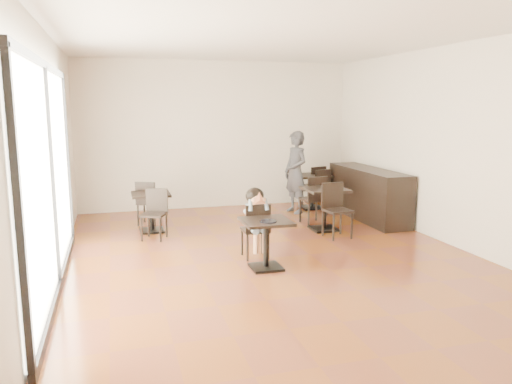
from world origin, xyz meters
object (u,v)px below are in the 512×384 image
object	(u,v)px
chair_left_a	(149,203)
chair_back_a	(313,186)
chair_mid_a	(313,199)
chair_left_b	(154,215)
chair_back_b	(329,192)
cafe_table_left	(151,212)
child_table	(266,244)
child_chair	(255,230)
cafe_table_mid	(324,209)
cafe_table_back	(312,192)
chair_mid_b	(338,211)
adult_patron	(296,172)
child	(255,223)

from	to	relation	value
chair_left_a	chair_back_a	xyz separation A→B (m)	(3.71, 0.85, 0.03)
chair_mid_a	chair_back_a	size ratio (longest dim) A/B	1.03
chair_left_b	chair_back_a	xyz separation A→B (m)	(3.71, 1.95, 0.03)
chair_left_a	chair_back_b	world-z (taller)	chair_back_b
cafe_table_left	chair_mid_a	xyz separation A→B (m)	(3.03, -0.20, 0.11)
chair_back_b	child_table	bearing A→B (deg)	-142.39
child_table	chair_left_b	world-z (taller)	chair_left_b
child_chair	chair_left_a	distance (m)	2.89
cafe_table_mid	chair_left_a	bearing A→B (deg)	156.75
cafe_table_mid	cafe_table_back	distance (m)	1.94
child_table	chair_mid_b	world-z (taller)	chair_mid_b
chair_mid_b	chair_back_b	distance (m)	1.99
child_table	chair_left_b	distance (m)	2.42
adult_patron	cafe_table_back	distance (m)	0.76
chair_left_a	child_table	bearing A→B (deg)	138.23
child	adult_patron	xyz separation A→B (m)	(1.69, 2.82, 0.34)
cafe_table_mid	chair_back_a	xyz separation A→B (m)	(0.67, 2.15, 0.06)
cafe_table_mid	chair_back_b	distance (m)	1.48
child	chair_left_b	size ratio (longest dim) A/B	1.24
cafe_table_mid	chair_back_a	size ratio (longest dim) A/B	0.86
chair_back_b	child_chair	bearing A→B (deg)	-147.84
cafe_table_left	chair_left_a	size ratio (longest dim) A/B	0.83
child_table	adult_patron	size ratio (longest dim) A/B	0.40
adult_patron	chair_mid_a	size ratio (longest dim) A/B	1.85
chair_mid_b	chair_back_b	size ratio (longest dim) A/B	1.03
child_chair	child	xyz separation A→B (m)	(0.00, -0.00, 0.11)
adult_patron	cafe_table_left	world-z (taller)	adult_patron
child_chair	child	world-z (taller)	child
cafe_table_mid	chair_mid_b	distance (m)	0.56
cafe_table_back	chair_mid_a	world-z (taller)	chair_mid_a
child_chair	chair_mid_a	distance (m)	2.45
cafe_table_back	chair_mid_a	distance (m)	1.42
cafe_table_mid	cafe_table_left	world-z (taller)	cafe_table_mid
chair_mid_a	child_table	bearing A→B (deg)	48.66
cafe_table_back	chair_left_b	distance (m)	3.93
child	child_table	bearing A→B (deg)	-90.00
child_chair	chair_back_b	distance (m)	3.48
chair_left_a	adult_patron	bearing A→B (deg)	-150.47
chair_mid_a	chair_back_b	distance (m)	1.02
child_chair	chair_left_b	distance (m)	1.99
chair_mid_a	chair_back_b	size ratio (longest dim) A/B	1.03
cafe_table_mid	child_table	bearing A→B (deg)	-132.83
child_table	chair_back_a	distance (m)	4.60
chair_left_b	chair_back_a	world-z (taller)	chair_back_a
cafe_table_back	chair_left_b	size ratio (longest dim) A/B	0.89
cafe_table_left	chair_left_a	xyz separation A→B (m)	(0.00, 0.55, 0.07)
adult_patron	chair_left_a	size ratio (longest dim) A/B	2.03
cafe_table_mid	child_chair	bearing A→B (deg)	-143.17
chair_mid_b	chair_back_a	xyz separation A→B (m)	(0.67, 2.70, -0.01)
chair_back_a	chair_back_b	size ratio (longest dim) A/B	1.00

